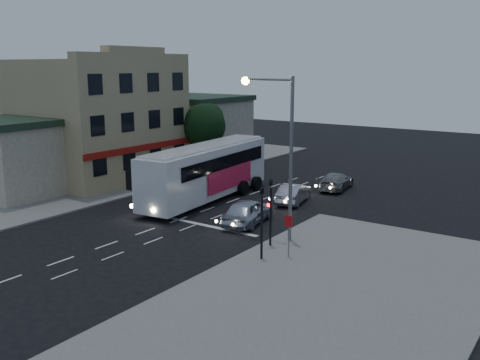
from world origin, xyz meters
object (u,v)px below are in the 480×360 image
Objects in this scene: traffic_signal_side at (262,215)px; street_tree at (204,124)px; car_suv at (248,211)px; regulatory_sign at (289,229)px; car_sedan_a at (293,193)px; car_sedan_b at (336,181)px; streetlight at (281,139)px; traffic_signal_main at (271,204)px; tour_bus at (206,170)px.

street_tree is at bearing 135.50° from traffic_signal_side.
car_suv is 6.62m from regulatory_sign.
car_suv is 1.10× the size of car_sedan_a.
car_sedan_a is 12.14m from traffic_signal_side.
car_sedan_b is 2.08× the size of regulatory_sign.
regulatory_sign reaches higher than car_sedan_b.
street_tree is at bearing 140.49° from streetlight.
traffic_signal_main is at bearing 129.46° from car_suv.
streetlight is (-0.26, 1.42, 3.31)m from traffic_signal_main.
car_sedan_b is at bearing 101.24° from traffic_signal_main.
car_sedan_b is 14.63m from streetlight.
street_tree is at bearing 124.05° from tour_bus.
traffic_signal_main is 2.14m from regulatory_sign.
streetlight is at bearing 101.17° from car_sedan_a.
tour_bus is 6.88m from car_suv.
car_suv is 4.89m from traffic_signal_main.
tour_bus is at bearing -50.63° from street_tree.
traffic_signal_side is at bearing -74.30° from streetlight.
regulatory_sign is (1.70, -1.01, -0.82)m from traffic_signal_main.
traffic_signal_side is at bearing 94.46° from car_sedan_b.
streetlight is (-0.96, 3.40, 3.31)m from traffic_signal_side.
streetlight is at bearing 100.20° from traffic_signal_main.
car_sedan_b is 15.27m from traffic_signal_main.
street_tree reaches higher than car_sedan_a.
traffic_signal_side reaches higher than regulatory_sign.
car_sedan_b is at bearing -102.23° from car_suv.
street_tree reaches higher than tour_bus.
street_tree is at bearing 137.97° from traffic_signal_main.
car_suv is 1.02× the size of car_sedan_b.
car_sedan_b is 1.12× the size of traffic_signal_side.
car_suv is 17.07m from street_tree.
traffic_signal_main is at bearing -79.80° from streetlight.
car_suv reaches higher than car_sedan_b.
traffic_signal_side reaches higher than tour_bus.
streetlight reaches higher than car_sedan_b.
traffic_signal_side is (0.70, -1.98, 0.00)m from traffic_signal_main.
traffic_signal_side is at bearing 120.31° from car_suv.
regulatory_sign reaches higher than car_suv.
street_tree is at bearing -52.00° from car_suv.
streetlight is at bearing 128.75° from regulatory_sign.
traffic_signal_main is (3.49, -3.02, 1.62)m from car_suv.
car_suv is at bearing 142.13° from regulatory_sign.
traffic_signal_side is at bearing -44.50° from street_tree.
traffic_signal_side reaches higher than car_sedan_a.
car_sedan_a reaches higher than car_sedan_b.
traffic_signal_main is (2.96, -14.87, 1.75)m from car_sedan_b.
street_tree is (-12.13, 5.03, 3.80)m from car_sedan_a.
regulatory_sign is at bearing 43.92° from traffic_signal_side.
car_suv is 11.86m from car_sedan_b.
car_suv is at bearing 129.97° from traffic_signal_side.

